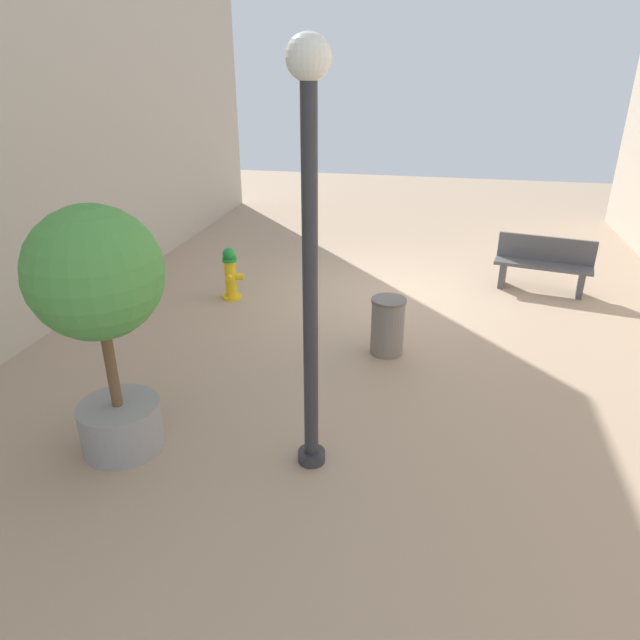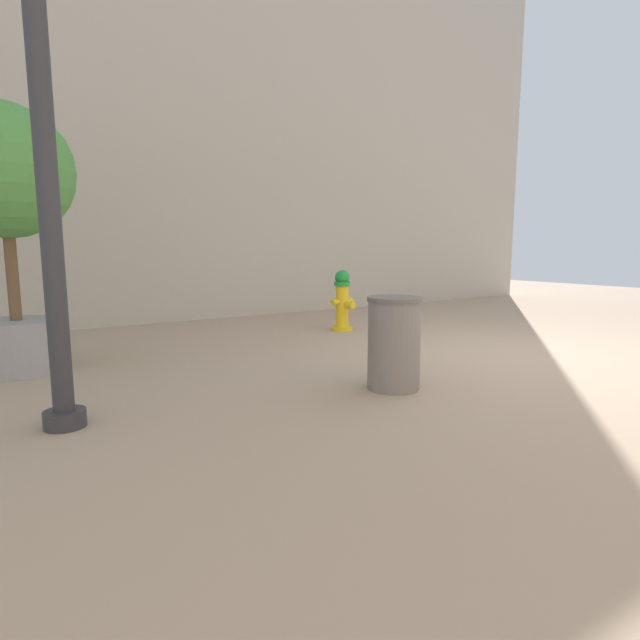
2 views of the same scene
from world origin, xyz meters
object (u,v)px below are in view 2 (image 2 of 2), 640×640
object	(u,v)px
street_lamp	(38,52)
trash_bin	(394,343)
planter_tree	(6,199)
fire_hydrant	(342,300)

from	to	relation	value
street_lamp	trash_bin	xyz separation A→B (m)	(-0.51, -2.57, -2.05)
planter_tree	trash_bin	size ratio (longest dim) A/B	3.19
planter_tree	street_lamp	bearing A→B (deg)	-175.09
street_lamp	trash_bin	world-z (taller)	street_lamp
fire_hydrant	planter_tree	size ratio (longest dim) A/B	0.35
planter_tree	trash_bin	world-z (taller)	planter_tree
fire_hydrant	planter_tree	world-z (taller)	planter_tree
fire_hydrant	street_lamp	size ratio (longest dim) A/B	0.23
planter_tree	street_lamp	size ratio (longest dim) A/B	0.66
fire_hydrant	trash_bin	size ratio (longest dim) A/B	1.11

